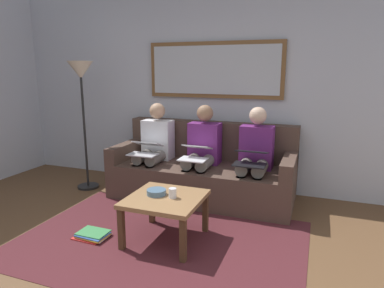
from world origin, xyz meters
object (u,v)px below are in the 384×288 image
Objects in this scene: laptop_black at (251,157)px; magazine_stack at (92,235)px; coffee_table at (165,203)px; person_left at (255,154)px; person_middle at (202,150)px; couch at (204,172)px; framed_mirror at (214,70)px; cup at (173,193)px; person_right at (155,146)px; standing_lamp at (81,84)px; laptop_white at (195,152)px; laptop_silver at (146,148)px; bowl at (156,192)px.

laptop_black is 1.08× the size of magazine_stack.
person_left is at bearing -117.64° from coffee_table.
magazine_stack is (0.63, 1.36, -0.58)m from person_middle.
magazine_stack is (0.63, 1.43, -0.28)m from couch.
framed_mirror is 5.06× the size of laptop_black.
person_right is at bearing -56.77° from cup.
cup is at bearing -163.78° from magazine_stack.
person_middle is 1.74m from standing_lamp.
laptop_black is (0.00, 0.25, 0.02)m from person_left.
laptop_white is at bearing 90.00° from couch.
laptop_black is at bearing 169.10° from person_right.
standing_lamp reaches higher than laptop_silver.
laptop_white is at bearing 178.58° from standing_lamp.
person_left is at bearing 180.00° from person_right.
standing_lamp is (1.49, -0.93, 0.92)m from bowl.
laptop_white is (0.11, -0.91, 0.16)m from cup.
framed_mirror is at bearing -90.00° from laptop_white.
framed_mirror reaches higher than magazine_stack.
laptop_white is (0.64, -0.01, -0.00)m from laptop_black.
cup is 0.28× the size of magazine_stack.
standing_lamp is at bearing 7.31° from person_middle.
couch is at bearing -154.16° from laptop_silver.
magazine_stack is (-0.01, 1.36, -0.58)m from person_right.
laptop_white is 0.22× the size of standing_lamp.
magazine_stack is at bearing 66.30° from couch.
laptop_white is at bearing 20.36° from person_left.
framed_mirror is 5.47× the size of magazine_stack.
person_right reaches higher than bowl.
laptop_silver is (0.75, -0.90, 0.15)m from cup.
person_middle reaches higher than laptop_silver.
couch is 0.78m from laptop_black.
person_right is 3.29× the size of laptop_silver.
person_middle reaches higher than laptop_black.
laptop_black is 1.01× the size of laptop_silver.
standing_lamp is (1.59, -0.95, 1.00)m from coffee_table.
laptop_silver is at bearing 0.33° from laptop_white.
person_middle is 3.10× the size of laptop_white.
person_right is 0.69× the size of standing_lamp.
cup is at bearing 173.57° from bowl.
cup is 2.11m from standing_lamp.
coffee_table is 1.17m from person_middle.
framed_mirror reaches higher than laptop_black.
bowl is 0.52× the size of laptop_silver.
coffee_table is 1.36m from person_right.
laptop_white is 1.72m from standing_lamp.
framed_mirror is 1.05m from person_middle.
coffee_table is at bearing 126.77° from laptop_silver.
person_left is 3.53× the size of magazine_stack.
framed_mirror reaches higher than coffee_table.
couch is 1.20m from bowl.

